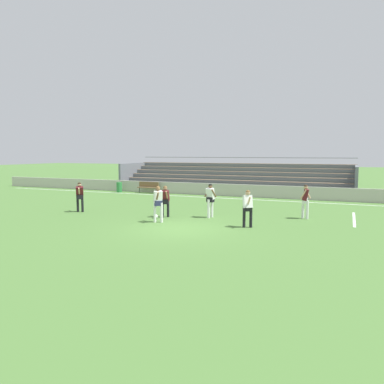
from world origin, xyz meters
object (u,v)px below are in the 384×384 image
player_white_challenging (210,197)px  soccer_ball (156,216)px  player_dark_deep_cover (80,194)px  player_dark_wide_left (305,198)px  player_white_wide_right (158,201)px  player_dark_pressing_high (165,199)px  trash_bin (119,187)px  bleacher_stand (232,177)px  player_white_trailing_run (248,205)px  bench_far_left (148,186)px

player_white_challenging → soccer_ball: bearing=-150.5°
player_dark_deep_cover → player_white_challenging: 7.36m
player_dark_wide_left → soccer_ball: size_ratio=7.74×
player_white_wide_right → player_dark_deep_cover: 5.57m
player_white_wide_right → player_dark_pressing_high: size_ratio=1.07×
player_dark_deep_cover → player_dark_wide_left: player_dark_wide_left is taller
trash_bin → player_white_challenging: size_ratio=0.49×
bleacher_stand → player_dark_pressing_high: 13.55m
trash_bin → player_white_trailing_run: size_ratio=0.51×
player_white_trailing_run → player_dark_wide_left: bearing=57.4°
player_dark_wide_left → player_white_challenging: 4.71m
player_dark_pressing_high → player_white_challenging: (2.15, 0.79, 0.08)m
bleacher_stand → player_dark_wide_left: 13.31m
bleacher_stand → bench_far_left: 7.05m
player_white_challenging → player_dark_pressing_high: bearing=-159.9°
player_white_trailing_run → soccer_ball: player_white_trailing_run is taller
player_dark_pressing_high → bench_far_left: bearing=123.7°
bench_far_left → player_dark_pressing_high: bearing=-56.3°
bleacher_stand → player_white_trailing_run: bearing=-70.6°
player_white_wide_right → player_dark_wide_left: 7.29m
bench_far_left → soccer_ball: (6.25, -10.32, -0.44)m
player_white_wide_right → soccer_ball: player_white_wide_right is taller
player_white_wide_right → soccer_ball: (-0.58, 0.82, -0.92)m
player_dark_wide_left → soccer_ball: bearing=-157.1°
bench_far_left → player_dark_pressing_high: player_dark_pressing_high is taller
bleacher_stand → player_white_challenging: 13.04m
player_dark_deep_cover → player_white_challenging: (7.28, 1.09, 0.06)m
player_dark_deep_cover → bench_far_left: bearing=97.7°
bleacher_stand → player_dark_deep_cover: bleacher_stand is taller
bleacher_stand → soccer_ball: size_ratio=88.48×
player_dark_wide_left → soccer_ball: (-6.85, -2.90, -0.91)m
bench_far_left → trash_bin: bearing=-171.8°
bench_far_left → soccer_ball: bearing=-58.8°
bench_far_left → trash_bin: 2.58m
player_dark_pressing_high → player_white_challenging: 2.29m
player_white_trailing_run → player_white_challenging: player_white_challenging is taller
bench_far_left → trash_bin: bench_far_left is taller
bench_far_left → player_white_trailing_run: (11.01, -10.69, 0.44)m
bleacher_stand → player_dark_pressing_high: bleacher_stand is taller
bench_far_left → player_white_trailing_run: bearing=-44.2°
player_white_challenging → player_white_wide_right: bearing=-129.9°
player_dark_deep_cover → soccer_ball: player_dark_deep_cover is taller
player_white_challenging → trash_bin: bearing=142.5°
player_dark_wide_left → player_white_challenging: size_ratio=0.99×
soccer_ball → player_dark_pressing_high: bearing=66.4°
soccer_ball → player_dark_deep_cover: bearing=176.9°
soccer_ball → bench_far_left: bearing=121.2°
player_white_wide_right → player_dark_deep_cover: size_ratio=1.04×
bleacher_stand → player_dark_deep_cover: bearing=-108.2°
player_white_wide_right → player_white_challenging: (1.82, 2.18, 0.00)m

